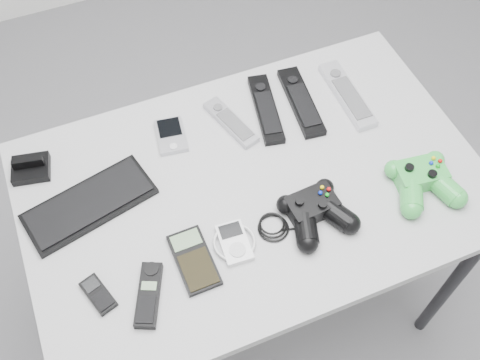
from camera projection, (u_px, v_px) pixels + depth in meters
name	position (u px, v px, depth m)	size (l,w,h in m)	color
floor	(258.00, 298.00, 1.91)	(3.50, 3.50, 0.00)	slate
desk	(253.00, 198.00, 1.36)	(1.07, 0.69, 0.72)	#A5A5A8
pda_keyboard	(89.00, 204.00, 1.27)	(0.29, 0.12, 0.02)	black
dock_bracket	(29.00, 166.00, 1.31)	(0.09, 0.08, 0.05)	black
pda	(171.00, 135.00, 1.38)	(0.07, 0.11, 0.02)	#A2A2A9
remote_silver_a	(231.00, 122.00, 1.40)	(0.04, 0.17, 0.02)	#A2A2A9
remote_black_a	(266.00, 108.00, 1.42)	(0.05, 0.22, 0.02)	black
remote_black_b	(301.00, 101.00, 1.44)	(0.06, 0.23, 0.02)	black
remote_silver_b	(347.00, 94.00, 1.45)	(0.05, 0.23, 0.02)	silver
mobile_phone	(98.00, 294.00, 1.15)	(0.04, 0.09, 0.02)	black
cordless_handset	(149.00, 295.00, 1.15)	(0.04, 0.14, 0.02)	black
calculator	(194.00, 260.00, 1.19)	(0.08, 0.15, 0.01)	black
mp3_player	(234.00, 242.00, 1.22)	(0.09, 0.10, 0.02)	silver
controller_black	(315.00, 210.00, 1.24)	(0.26, 0.16, 0.05)	black
controller_green	(423.00, 179.00, 1.28)	(0.16, 0.17, 0.05)	green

